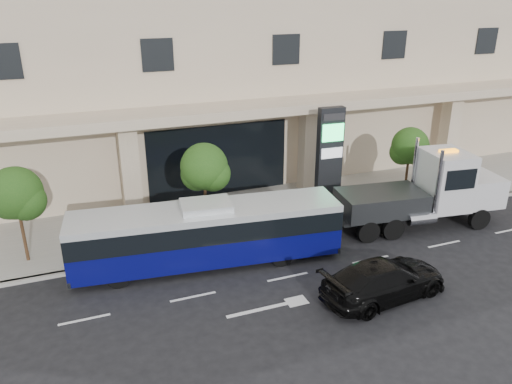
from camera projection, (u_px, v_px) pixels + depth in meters
ground at (273, 260)px, 21.84m from camera, size 120.00×120.00×0.00m
sidewalk at (236, 214)px, 26.14m from camera, size 120.00×6.00×0.15m
curb at (257, 239)px, 23.55m from camera, size 120.00×0.30×0.15m
convention_center at (180, 8)px, 31.46m from camera, size 60.00×17.60×20.00m
tree_left at (17, 197)px, 20.46m from camera, size 2.27×2.20×4.22m
tree_mid at (205, 170)px, 23.07m from camera, size 2.28×2.20×4.38m
tree_right at (410, 148)px, 26.99m from camera, size 2.10×2.00×4.04m
city_bus at (207, 233)px, 21.06m from camera, size 11.51×3.67×2.86m
tow_truck at (428, 193)px, 24.47m from camera, size 9.44×3.33×4.27m
black_sedan at (384, 279)px, 18.97m from camera, size 5.40×2.71×1.50m
signage_pylon at (329, 157)px, 25.98m from camera, size 1.37×0.57×5.39m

